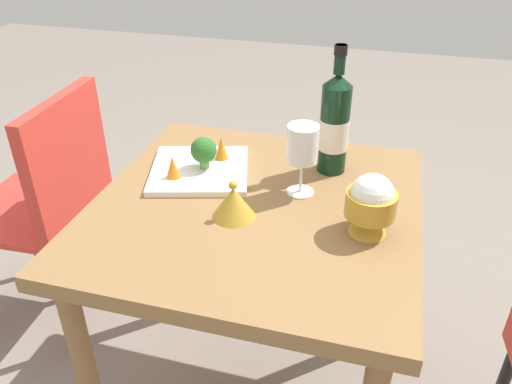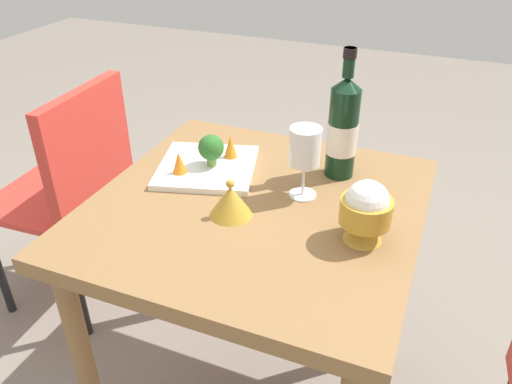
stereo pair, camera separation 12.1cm
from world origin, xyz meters
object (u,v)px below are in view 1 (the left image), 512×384
Objects in this scene: rice_bowl at (371,203)px; rice_bowl_lid at (233,202)px; carrot_garnish_left at (221,148)px; wine_glass at (303,146)px; carrot_garnish_right at (173,167)px; serving_plate at (200,170)px; wine_bottle at (334,124)px; broccoli_floret at (204,151)px; chair_near_window at (53,191)px.

rice_bowl_lid is at bearing -86.20° from rice_bowl.
wine_glass is at bearing 68.43° from carrot_garnish_left.
serving_plate is at bearing 145.30° from carrot_garnish_right.
carrot_garnish_right is at bearing -33.18° from carrot_garnish_left.
wine_bottle is 0.31m from carrot_garnish_left.
broccoli_floret is (-0.15, -0.44, -0.01)m from rice_bowl.
carrot_garnish_left is (-0.22, -0.41, -0.03)m from rice_bowl.
wine_glass is (0.11, 0.82, 0.32)m from chair_near_window.
serving_plate is 4.93× the size of carrot_garnish_left.
wine_bottle is 3.33× the size of rice_bowl_lid.
broccoli_floret is at bearing -96.60° from wine_glass.
carrot_garnish_right is (0.13, -0.09, -0.00)m from carrot_garnish_left.
wine_bottle is 2.35× the size of rice_bowl.
chair_near_window is 6.00× the size of rice_bowl.
chair_near_window is 0.94m from wine_bottle.
serving_plate is 5.28× the size of carrot_garnish_right.
serving_plate is at bearing -71.81° from wine_bottle.
serving_plate is at bearing -101.51° from chair_near_window.
wine_glass is 0.27m from broccoli_floret.
chair_near_window is at bearing -98.89° from serving_plate.
broccoli_floret is at bearing -22.67° from carrot_garnish_left.
wine_glass is at bearing -22.11° from wine_bottle.
rice_bowl is at bearing -106.00° from chair_near_window.
wine_glass is (0.14, -0.06, -0.00)m from wine_bottle.
wine_bottle reaches higher than serving_plate.
carrot_garnish_left is at bearing 157.33° from broccoli_floret.
wine_glass is 0.21m from rice_bowl_lid.
rice_bowl is (0.12, 0.17, -0.05)m from wine_glass.
rice_bowl reaches higher than rice_bowl_lid.
broccoli_floret is at bearing 98.94° from serving_plate.
serving_plate is 3.59× the size of broccoli_floret.
broccoli_floret is (0.08, 0.56, 0.26)m from chair_near_window.
carrot_garnish_right is at bearing -109.29° from chair_near_window.
carrot_garnish_right is at bearing -41.18° from broccoli_floret.
serving_plate is (0.09, 0.55, 0.20)m from chair_near_window.
wine_glass is 0.33m from carrot_garnish_right.
broccoli_floret reaches higher than carrot_garnish_right.
rice_bowl reaches higher than broccoli_floret.
broccoli_floret is (0.11, -0.32, -0.07)m from wine_bottle.
wine_glass reaches higher than rice_bowl.
chair_near_window reaches higher than carrot_garnish_left.
chair_near_window is at bearing -106.68° from carrot_garnish_right.
rice_bowl reaches higher than carrot_garnish_right.
wine_glass is 0.30m from serving_plate.
rice_bowl_lid is 0.22m from carrot_garnish_right.
chair_near_window is at bearing -110.28° from rice_bowl_lid.
carrot_garnish_left is at bearing -81.44° from wine_bottle.
chair_near_window is at bearing -88.50° from wine_bottle.
rice_bowl_lid is (0.26, 0.70, 0.23)m from chair_near_window.
carrot_garnish_right is (0.06, -0.05, 0.04)m from serving_plate.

